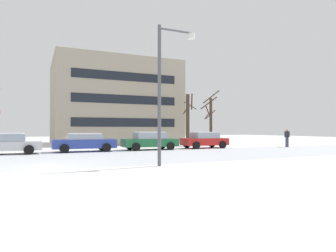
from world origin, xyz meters
The scene contains 11 objects.
ground_plane centered at (0.00, 0.00, 0.00)m, with size 120.00×120.00×0.00m, color white.
road_surface centered at (0.00, 3.46, 0.00)m, with size 80.00×8.92×0.00m.
street_lamp centered at (5.10, -1.52, 3.90)m, with size 1.92×0.36×6.44m.
parked_car_silver centered at (-2.20, 8.51, 0.73)m, with size 4.58×2.09×1.42m.
parked_car_blue centered at (3.00, 8.80, 0.72)m, with size 4.57×2.10×1.38m.
parked_car_green centered at (8.20, 8.70, 0.75)m, with size 4.50×2.08×1.47m.
parked_car_red centered at (13.40, 8.72, 0.73)m, with size 4.09×2.05×1.43m.
pedestrian_crossing centered at (21.24, 6.79, 1.00)m, with size 0.48×0.44×1.72m.
tree_far_mid centered at (13.91, 12.80, 2.77)m, with size 1.41×1.24×5.30m.
tree_far_left centered at (16.19, 12.10, 2.76)m, with size 1.93×1.67×5.82m.
building_far_right centered at (8.27, 21.45, 4.82)m, with size 13.79×11.47×9.64m.
Camera 1 is at (-0.39, -13.94, 1.67)m, focal length 31.65 mm.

